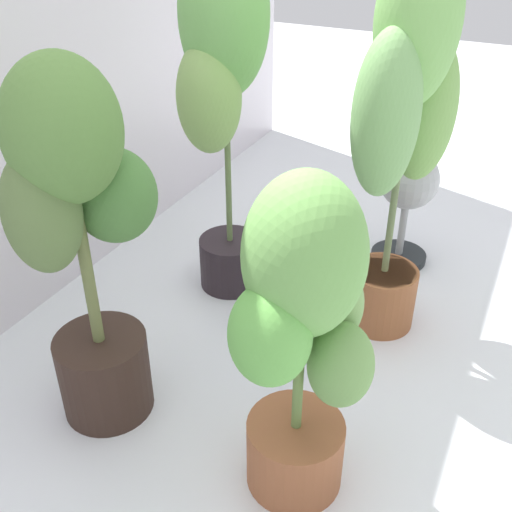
{
  "coord_description": "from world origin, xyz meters",
  "views": [
    {
      "loc": [
        -1.09,
        -0.38,
        1.1
      ],
      "look_at": [
        0.02,
        0.16,
        0.33
      ],
      "focal_mm": 43.05,
      "sensor_mm": 36.0,
      "label": 1
    }
  ],
  "objects_px": {
    "floor_fan": "(408,189)",
    "nutrient_bottle": "(287,320)",
    "potted_plant_front_right": "(405,117)",
    "potted_plant_back_right": "(221,84)",
    "potted_plant_front_left": "(303,330)",
    "potted_plant_back_left": "(83,228)"
  },
  "relations": [
    {
      "from": "potted_plant_front_right",
      "to": "potted_plant_back_left",
      "type": "bearing_deg",
      "value": 140.87
    },
    {
      "from": "potted_plant_front_left",
      "to": "potted_plant_front_right",
      "type": "xyz_separation_m",
      "value": [
        0.6,
        -0.0,
        0.2
      ]
    },
    {
      "from": "potted_plant_front_right",
      "to": "floor_fan",
      "type": "bearing_deg",
      "value": 5.79
    },
    {
      "from": "potted_plant_back_left",
      "to": "potted_plant_front_left",
      "type": "xyz_separation_m",
      "value": [
        -0.0,
        -0.49,
        -0.09
      ]
    },
    {
      "from": "potted_plant_back_left",
      "to": "nutrient_bottle",
      "type": "distance_m",
      "value": 0.6
    },
    {
      "from": "potted_plant_front_left",
      "to": "nutrient_bottle",
      "type": "xyz_separation_m",
      "value": [
        0.36,
        0.18,
        -0.29
      ]
    },
    {
      "from": "potted_plant_back_right",
      "to": "nutrient_bottle",
      "type": "xyz_separation_m",
      "value": [
        -0.22,
        -0.3,
        -0.52
      ]
    },
    {
      "from": "floor_fan",
      "to": "nutrient_bottle",
      "type": "height_order",
      "value": "floor_fan"
    },
    {
      "from": "potted_plant_back_left",
      "to": "floor_fan",
      "type": "height_order",
      "value": "potted_plant_back_left"
    },
    {
      "from": "potted_plant_back_left",
      "to": "potted_plant_back_right",
      "type": "bearing_deg",
      "value": -1.13
    },
    {
      "from": "potted_plant_front_right",
      "to": "potted_plant_back_right",
      "type": "distance_m",
      "value": 0.48
    },
    {
      "from": "potted_plant_front_left",
      "to": "floor_fan",
      "type": "distance_m",
      "value": 0.97
    },
    {
      "from": "potted_plant_front_right",
      "to": "potted_plant_back_right",
      "type": "height_order",
      "value": "potted_plant_front_right"
    },
    {
      "from": "potted_plant_back_left",
      "to": "potted_plant_front_right",
      "type": "bearing_deg",
      "value": -39.13
    },
    {
      "from": "potted_plant_front_left",
      "to": "floor_fan",
      "type": "bearing_deg",
      "value": 2.11
    },
    {
      "from": "potted_plant_front_right",
      "to": "nutrient_bottle",
      "type": "height_order",
      "value": "potted_plant_front_right"
    },
    {
      "from": "floor_fan",
      "to": "potted_plant_front_right",
      "type": "bearing_deg",
      "value": 147.61
    },
    {
      "from": "potted_plant_back_right",
      "to": "potted_plant_front_right",
      "type": "bearing_deg",
      "value": -86.2
    },
    {
      "from": "potted_plant_front_right",
      "to": "potted_plant_back_right",
      "type": "relative_size",
      "value": 1.02
    },
    {
      "from": "potted_plant_back_right",
      "to": "nutrient_bottle",
      "type": "height_order",
      "value": "potted_plant_back_right"
    },
    {
      "from": "potted_plant_front_right",
      "to": "floor_fan",
      "type": "height_order",
      "value": "potted_plant_front_right"
    },
    {
      "from": "potted_plant_front_left",
      "to": "potted_plant_back_right",
      "type": "relative_size",
      "value": 0.71
    }
  ]
}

